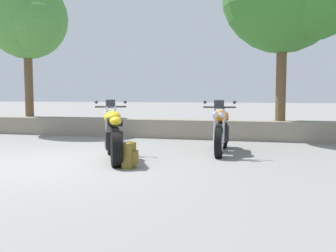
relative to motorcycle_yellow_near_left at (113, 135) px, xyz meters
The scene contains 6 objects.
ground_plane 1.22m from the motorcycle_yellow_near_left, 141.62° to the right, with size 120.00×120.00×0.00m, color gray.
stone_wall 4.20m from the motorcycle_yellow_near_left, 102.09° to the left, with size 36.00×0.80×0.55m, color gray.
motorcycle_yellow_near_left is the anchor object (origin of this frame).
motorcycle_orange_centre 2.43m from the motorcycle_yellow_near_left, 36.67° to the left, with size 0.67×2.06×1.18m.
rider_backpack 0.93m from the motorcycle_yellow_near_left, 49.39° to the right, with size 0.28×0.31×0.47m.
leafy_tree_far_left 7.22m from the motorcycle_yellow_near_left, 138.21° to the left, with size 2.84×2.70×4.66m.
Camera 1 is at (3.74, -6.06, 1.27)m, focal length 39.73 mm.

